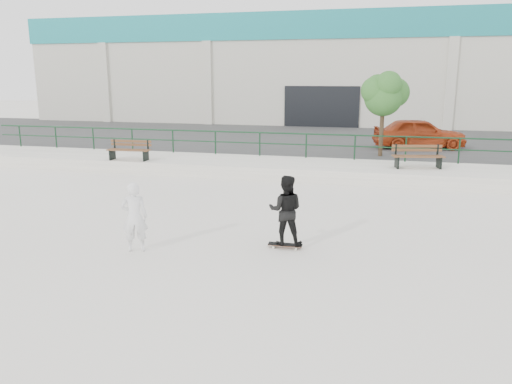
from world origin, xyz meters
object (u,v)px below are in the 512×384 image
(red_car, at_px, (419,133))
(standing_skater, at_px, (286,210))
(bench_right, at_px, (418,157))
(seated_skater, at_px, (134,217))
(skateboard, at_px, (285,245))
(tree, at_px, (384,93))
(bench_left, at_px, (129,150))

(red_car, relative_size, standing_skater, 2.62)
(bench_right, distance_m, red_car, 5.44)
(red_car, height_order, seated_skater, red_car)
(bench_right, bearing_deg, seated_skater, -136.31)
(red_car, bearing_deg, skateboard, 153.44)
(standing_skater, bearing_deg, bench_right, -117.12)
(tree, xyz_separation_m, seated_skater, (-5.22, -12.22, -2.37))
(bench_left, xyz_separation_m, red_car, (11.64, 6.45, 0.31))
(tree, distance_m, red_car, 3.83)
(bench_right, relative_size, red_car, 0.46)
(red_car, bearing_deg, standing_skater, 153.44)
(bench_left, bearing_deg, seated_skater, -64.06)
(bench_right, xyz_separation_m, seated_skater, (-6.57, -9.63, -0.13))
(bench_right, xyz_separation_m, red_car, (0.35, 5.42, 0.29))
(bench_left, distance_m, bench_right, 11.34)
(bench_right, relative_size, seated_skater, 1.22)
(red_car, height_order, skateboard, red_car)
(standing_skater, bearing_deg, bench_left, -49.50)
(red_car, distance_m, seated_skater, 16.56)
(bench_left, distance_m, skateboard, 11.01)
(standing_skater, distance_m, seated_skater, 3.38)
(standing_skater, relative_size, seated_skater, 1.01)
(tree, relative_size, seated_skater, 2.24)
(bench_right, distance_m, tree, 3.68)
(bench_right, xyz_separation_m, skateboard, (-3.34, -8.60, -0.85))
(tree, height_order, skateboard, tree)
(standing_skater, bearing_deg, red_car, -110.65)
(bench_left, xyz_separation_m, skateboard, (7.95, -7.57, -0.83))
(bench_right, relative_size, skateboard, 2.46)
(seated_skater, bearing_deg, standing_skater, 175.85)
(bench_right, bearing_deg, red_car, 74.28)
(tree, xyz_separation_m, skateboard, (-2.00, -11.20, -3.10))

